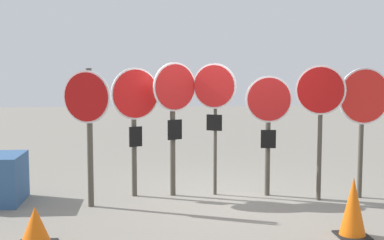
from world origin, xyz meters
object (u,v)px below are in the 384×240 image
at_px(stop_sign_4, 269,113).
at_px(stop_sign_6, 364,106).
at_px(stop_sign_0, 88,112).
at_px(stop_sign_1, 135,108).
at_px(stop_sign_5, 320,103).
at_px(traffic_cone_1, 35,227).
at_px(stop_sign_2, 174,104).
at_px(stop_sign_3, 214,97).
at_px(traffic_cone_0, 353,207).

height_order(stop_sign_4, stop_sign_6, stop_sign_6).
bearing_deg(stop_sign_6, stop_sign_0, 175.01).
relative_size(stop_sign_1, stop_sign_5, 0.98).
distance_m(stop_sign_6, traffic_cone_1, 5.27).
height_order(stop_sign_0, stop_sign_2, stop_sign_2).
bearing_deg(stop_sign_6, stop_sign_4, 161.63).
bearing_deg(stop_sign_2, stop_sign_0, 176.25).
distance_m(stop_sign_3, stop_sign_6, 2.37).
distance_m(stop_sign_1, stop_sign_6, 3.64).
distance_m(stop_sign_0, traffic_cone_0, 3.96).
distance_m(stop_sign_4, traffic_cone_1, 4.10).
height_order(stop_sign_1, traffic_cone_0, stop_sign_1).
relative_size(stop_sign_2, traffic_cone_0, 2.91).
xyz_separation_m(stop_sign_2, stop_sign_6, (2.99, -0.42, -0.01)).
bearing_deg(stop_sign_0, stop_sign_4, 34.17).
bearing_deg(stop_sign_0, traffic_cone_1, -79.69).
bearing_deg(stop_sign_5, stop_sign_3, -174.10).
bearing_deg(stop_sign_1, stop_sign_0, -164.15).
bearing_deg(traffic_cone_0, stop_sign_2, 132.75).
height_order(stop_sign_5, stop_sign_6, stop_sign_5).
bearing_deg(stop_sign_1, stop_sign_6, -32.42).
relative_size(stop_sign_0, traffic_cone_0, 2.78).
bearing_deg(stop_sign_4, traffic_cone_0, -68.43).
relative_size(stop_sign_0, stop_sign_2, 0.96).
xyz_separation_m(stop_sign_4, stop_sign_5, (0.73, -0.38, 0.19)).
bearing_deg(traffic_cone_1, stop_sign_0, 75.43).
bearing_deg(traffic_cone_1, stop_sign_6, 21.82).
xyz_separation_m(stop_sign_3, stop_sign_4, (0.87, -0.13, -0.26)).
xyz_separation_m(stop_sign_5, traffic_cone_0, (-0.14, -1.77, -1.18)).
relative_size(stop_sign_4, traffic_cone_0, 2.62).
relative_size(stop_sign_2, stop_sign_5, 1.02).
height_order(stop_sign_0, stop_sign_3, stop_sign_3).
xyz_separation_m(stop_sign_3, stop_sign_5, (1.59, -0.51, -0.07)).
xyz_separation_m(stop_sign_4, traffic_cone_0, (0.59, -2.15, -0.99)).
bearing_deg(stop_sign_1, traffic_cone_1, -141.62).
distance_m(stop_sign_1, traffic_cone_0, 3.73).
relative_size(stop_sign_2, stop_sign_3, 1.01).
distance_m(traffic_cone_0, traffic_cone_1, 3.88).
bearing_deg(stop_sign_1, stop_sign_4, -29.49).
height_order(stop_sign_3, stop_sign_6, stop_sign_3).
bearing_deg(stop_sign_0, stop_sign_6, 27.27).
xyz_separation_m(stop_sign_0, stop_sign_2, (1.32, 0.60, 0.07)).
height_order(stop_sign_1, stop_sign_5, stop_sign_5).
height_order(stop_sign_2, stop_sign_3, stop_sign_2).
relative_size(stop_sign_5, stop_sign_6, 1.02).
xyz_separation_m(stop_sign_1, traffic_cone_1, (-1.13, -2.33, -1.21)).
distance_m(stop_sign_0, stop_sign_3, 2.07).
height_order(stop_sign_4, stop_sign_5, stop_sign_5).
bearing_deg(stop_sign_6, stop_sign_5, 179.83).
relative_size(stop_sign_4, traffic_cone_1, 4.11).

